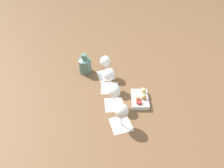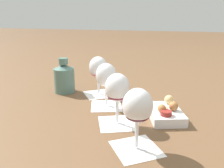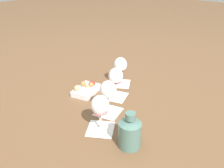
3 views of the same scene
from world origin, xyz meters
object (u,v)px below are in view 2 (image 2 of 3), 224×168
(wine_glass_3, at_px, (138,108))
(ceramic_vase, at_px, (64,78))
(wine_glass_2, at_px, (117,90))
(wine_glass_1, at_px, (106,77))
(snack_dish, at_px, (165,112))
(wine_glass_0, at_px, (98,69))

(wine_glass_3, bearing_deg, ceramic_vase, -135.12)
(wine_glass_2, distance_m, ceramic_vase, 0.40)
(wine_glass_1, distance_m, snack_dish, 0.25)
(ceramic_vase, bearing_deg, wine_glass_2, 49.96)
(wine_glass_3, bearing_deg, wine_glass_0, -149.90)
(ceramic_vase, bearing_deg, wine_glass_1, 62.78)
(wine_glass_0, height_order, snack_dish, wine_glass_0)
(wine_glass_0, distance_m, snack_dish, 0.36)
(ceramic_vase, height_order, snack_dish, ceramic_vase)
(wine_glass_1, height_order, snack_dish, wine_glass_1)
(wine_glass_2, height_order, ceramic_vase, wine_glass_2)
(wine_glass_3, bearing_deg, wine_glass_1, -149.72)
(wine_glass_2, bearing_deg, wine_glass_1, -151.43)
(wine_glass_2, relative_size, snack_dish, 0.92)
(wine_glass_1, bearing_deg, wine_glass_2, 28.57)
(wine_glass_0, height_order, ceramic_vase, wine_glass_0)
(wine_glass_2, bearing_deg, snack_dish, 118.72)
(wine_glass_0, distance_m, wine_glass_2, 0.30)
(wine_glass_2, bearing_deg, wine_glass_3, 31.97)
(wine_glass_0, relative_size, ceramic_vase, 1.07)
(ceramic_vase, bearing_deg, wine_glass_3, 44.88)
(wine_glass_2, height_order, wine_glass_3, same)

